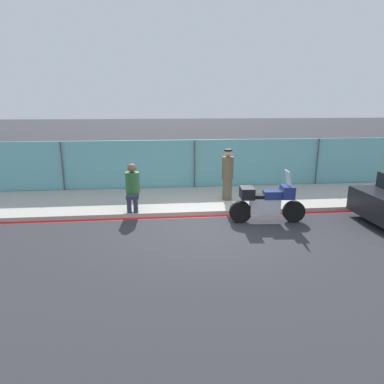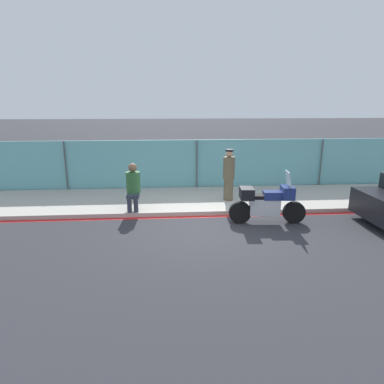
# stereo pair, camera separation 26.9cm
# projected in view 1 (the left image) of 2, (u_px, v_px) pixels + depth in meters

# --- Properties ---
(ground_plane) EXTENTS (120.00, 120.00, 0.00)m
(ground_plane) POSITION_uv_depth(u_px,v_px,m) (211.00, 228.00, 9.08)
(ground_plane) COLOR #2D2D33
(sidewalk) EXTENTS (35.49, 3.02, 0.13)m
(sidewalk) POSITION_uv_depth(u_px,v_px,m) (199.00, 199.00, 11.53)
(sidewalk) COLOR #ADA89E
(sidewalk) RESTS_ON ground_plane
(curb_paint_stripe) EXTENTS (35.49, 0.18, 0.01)m
(curb_paint_stripe) POSITION_uv_depth(u_px,v_px,m) (206.00, 216.00, 10.01)
(curb_paint_stripe) COLOR red
(curb_paint_stripe) RESTS_ON ground_plane
(storefront_fence) EXTENTS (33.72, 0.17, 1.90)m
(storefront_fence) POSITION_uv_depth(u_px,v_px,m) (194.00, 165.00, 12.84)
(storefront_fence) COLOR #6BB2B7
(storefront_fence) RESTS_ON ground_plane
(motorcycle) EXTENTS (2.11, 0.60, 1.46)m
(motorcycle) POSITION_uv_depth(u_px,v_px,m) (267.00, 202.00, 9.40)
(motorcycle) COLOR black
(motorcycle) RESTS_ON ground_plane
(officer_standing) EXTENTS (0.37, 0.37, 1.67)m
(officer_standing) POSITION_uv_depth(u_px,v_px,m) (228.00, 174.00, 11.08)
(officer_standing) COLOR brown
(officer_standing) RESTS_ON sidewalk
(person_seated_on_curb) EXTENTS (0.42, 0.72, 1.37)m
(person_seated_on_curb) POSITION_uv_depth(u_px,v_px,m) (132.00, 185.00, 10.13)
(person_seated_on_curb) COLOR #2D3342
(person_seated_on_curb) RESTS_ON sidewalk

